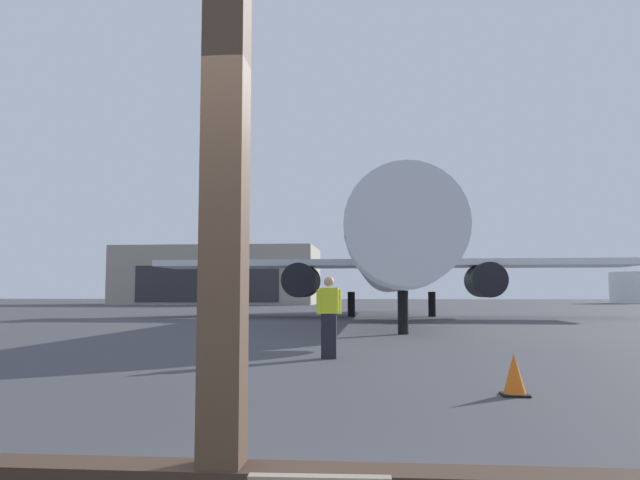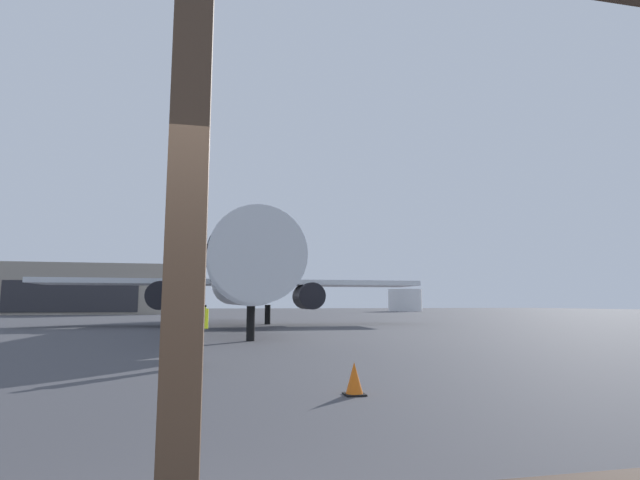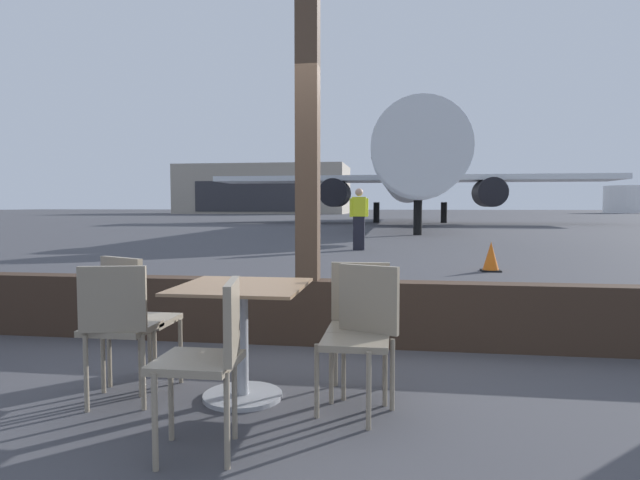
{
  "view_description": "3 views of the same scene",
  "coord_description": "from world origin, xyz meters",
  "px_view_note": "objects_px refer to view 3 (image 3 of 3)",
  "views": [
    {
      "loc": [
        0.72,
        -2.89,
        1.38
      ],
      "look_at": [
        -1.25,
        18.94,
        3.26
      ],
      "focal_mm": 34.94,
      "sensor_mm": 36.0,
      "label": 1
    },
    {
      "loc": [
        0.16,
        -2.53,
        1.6
      ],
      "look_at": [
        4.54,
        17.93,
        4.36
      ],
      "focal_mm": 26.99,
      "sensor_mm": 36.0,
      "label": 2
    },
    {
      "loc": [
        0.81,
        -4.83,
        1.27
      ],
      "look_at": [
        0.16,
        -0.35,
        0.98
      ],
      "focal_mm": 30.39,
      "sensor_mm": 36.0,
      "label": 3
    }
  ],
  "objects_px": {
    "dining_table": "(242,332)",
    "cafe_chair_window_right": "(360,316)",
    "airplane": "(411,173)",
    "cafe_chair_aisle_right": "(362,325)",
    "cafe_chair_aisle_left": "(212,349)",
    "cafe_chair_side_extra": "(134,310)",
    "traffic_cone": "(491,257)",
    "distant_hangar": "(265,190)",
    "cafe_chair_window_left": "(118,320)",
    "fuel_storage_tank": "(626,199)",
    "ground_crew_worker": "(359,218)"
  },
  "relations": [
    {
      "from": "dining_table",
      "to": "cafe_chair_window_right",
      "type": "height_order",
      "value": "cafe_chair_window_right"
    },
    {
      "from": "cafe_chair_window_right",
      "to": "airplane",
      "type": "height_order",
      "value": "airplane"
    },
    {
      "from": "cafe_chair_aisle_right",
      "to": "airplane",
      "type": "height_order",
      "value": "airplane"
    },
    {
      "from": "cafe_chair_aisle_left",
      "to": "cafe_chair_side_extra",
      "type": "xyz_separation_m",
      "value": [
        -0.87,
        0.87,
        0.0
      ]
    },
    {
      "from": "dining_table",
      "to": "traffic_cone",
      "type": "height_order",
      "value": "dining_table"
    },
    {
      "from": "cafe_chair_aisle_left",
      "to": "distant_hangar",
      "type": "bearing_deg",
      "value": 103.83
    },
    {
      "from": "cafe_chair_window_right",
      "to": "airplane",
      "type": "distance_m",
      "value": 32.56
    },
    {
      "from": "dining_table",
      "to": "cafe_chair_side_extra",
      "type": "relative_size",
      "value": 0.88
    },
    {
      "from": "airplane",
      "to": "distant_hangar",
      "type": "height_order",
      "value": "airplane"
    },
    {
      "from": "cafe_chair_side_extra",
      "to": "traffic_cone",
      "type": "bearing_deg",
      "value": 63.81
    },
    {
      "from": "dining_table",
      "to": "cafe_chair_window_left",
      "type": "relative_size",
      "value": 0.9
    },
    {
      "from": "cafe_chair_aisle_left",
      "to": "cafe_chair_aisle_right",
      "type": "xyz_separation_m",
      "value": [
        0.71,
        0.7,
        -0.01
      ]
    },
    {
      "from": "cafe_chair_aisle_left",
      "to": "cafe_chair_aisle_right",
      "type": "relative_size",
      "value": 1.0
    },
    {
      "from": "cafe_chair_window_right",
      "to": "fuel_storage_tank",
      "type": "bearing_deg",
      "value": 67.88
    },
    {
      "from": "cafe_chair_window_right",
      "to": "ground_crew_worker",
      "type": "height_order",
      "value": "ground_crew_worker"
    },
    {
      "from": "dining_table",
      "to": "airplane",
      "type": "height_order",
      "value": "airplane"
    },
    {
      "from": "cafe_chair_aisle_left",
      "to": "cafe_chair_side_extra",
      "type": "distance_m",
      "value": 1.23
    },
    {
      "from": "dining_table",
      "to": "cafe_chair_side_extra",
      "type": "height_order",
      "value": "cafe_chair_side_extra"
    },
    {
      "from": "cafe_chair_aisle_right",
      "to": "airplane",
      "type": "xyz_separation_m",
      "value": [
        1.03,
        32.74,
        2.87
      ]
    },
    {
      "from": "ground_crew_worker",
      "to": "fuel_storage_tank",
      "type": "height_order",
      "value": "fuel_storage_tank"
    },
    {
      "from": "cafe_chair_aisle_right",
      "to": "traffic_cone",
      "type": "distance_m",
      "value": 7.66
    },
    {
      "from": "cafe_chair_window_left",
      "to": "distant_hangar",
      "type": "bearing_deg",
      "value": 103.36
    },
    {
      "from": "distant_hangar",
      "to": "cafe_chair_window_right",
      "type": "bearing_deg",
      "value": -75.52
    },
    {
      "from": "cafe_chair_aisle_left",
      "to": "fuel_storage_tank",
      "type": "height_order",
      "value": "fuel_storage_tank"
    },
    {
      "from": "cafe_chair_aisle_left",
      "to": "ground_crew_worker",
      "type": "xyz_separation_m",
      "value": [
        -0.18,
        12.67,
        0.36
      ]
    },
    {
      "from": "cafe_chair_aisle_left",
      "to": "fuel_storage_tank",
      "type": "distance_m",
      "value": 98.22
    },
    {
      "from": "cafe_chair_aisle_right",
      "to": "fuel_storage_tank",
      "type": "bearing_deg",
      "value": 67.97
    },
    {
      "from": "cafe_chair_window_left",
      "to": "fuel_storage_tank",
      "type": "xyz_separation_m",
      "value": [
        38.02,
        90.34,
        1.65
      ]
    },
    {
      "from": "traffic_cone",
      "to": "cafe_chair_window_right",
      "type": "bearing_deg",
      "value": -105.9
    },
    {
      "from": "cafe_chair_aisle_left",
      "to": "cafe_chair_aisle_right",
      "type": "height_order",
      "value": "cafe_chair_aisle_right"
    },
    {
      "from": "ground_crew_worker",
      "to": "fuel_storage_tank",
      "type": "bearing_deg",
      "value": 64.46
    },
    {
      "from": "cafe_chair_aisle_left",
      "to": "airplane",
      "type": "height_order",
      "value": "airplane"
    },
    {
      "from": "cafe_chair_window_right",
      "to": "cafe_chair_aisle_left",
      "type": "bearing_deg",
      "value": -123.19
    },
    {
      "from": "dining_table",
      "to": "traffic_cone",
      "type": "distance_m",
      "value": 7.82
    },
    {
      "from": "cafe_chair_aisle_right",
      "to": "ground_crew_worker",
      "type": "xyz_separation_m",
      "value": [
        -0.89,
        11.97,
        0.37
      ]
    },
    {
      "from": "cafe_chair_side_extra",
      "to": "fuel_storage_tank",
      "type": "height_order",
      "value": "fuel_storage_tank"
    },
    {
      "from": "cafe_chair_aisle_right",
      "to": "cafe_chair_side_extra",
      "type": "distance_m",
      "value": 1.58
    },
    {
      "from": "distant_hangar",
      "to": "fuel_storage_tank",
      "type": "relative_size",
      "value": 3.72
    },
    {
      "from": "traffic_cone",
      "to": "fuel_storage_tank",
      "type": "distance_m",
      "value": 89.72
    },
    {
      "from": "cafe_chair_aisle_left",
      "to": "distant_hangar",
      "type": "distance_m",
      "value": 80.81
    },
    {
      "from": "distant_hangar",
      "to": "dining_table",
      "type": "bearing_deg",
      "value": -76.09
    },
    {
      "from": "cafe_chair_window_right",
      "to": "traffic_cone",
      "type": "bearing_deg",
      "value": 74.1
    },
    {
      "from": "cafe_chair_side_extra",
      "to": "ground_crew_worker",
      "type": "relative_size",
      "value": 0.53
    },
    {
      "from": "dining_table",
      "to": "distant_hangar",
      "type": "bearing_deg",
      "value": 103.91
    },
    {
      "from": "cafe_chair_window_right",
      "to": "ground_crew_worker",
      "type": "distance_m",
      "value": 11.68
    },
    {
      "from": "cafe_chair_aisle_left",
      "to": "cafe_chair_aisle_right",
      "type": "bearing_deg",
      "value": 44.83
    },
    {
      "from": "cafe_chair_window_left",
      "to": "cafe_chair_side_extra",
      "type": "relative_size",
      "value": 0.98
    },
    {
      "from": "cafe_chair_window_left",
      "to": "traffic_cone",
      "type": "distance_m",
      "value": 8.32
    },
    {
      "from": "cafe_chair_aisle_left",
      "to": "cafe_chair_window_left",
      "type": "bearing_deg",
      "value": 145.89
    },
    {
      "from": "cafe_chair_window_left",
      "to": "ground_crew_worker",
      "type": "relative_size",
      "value": 0.52
    }
  ]
}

